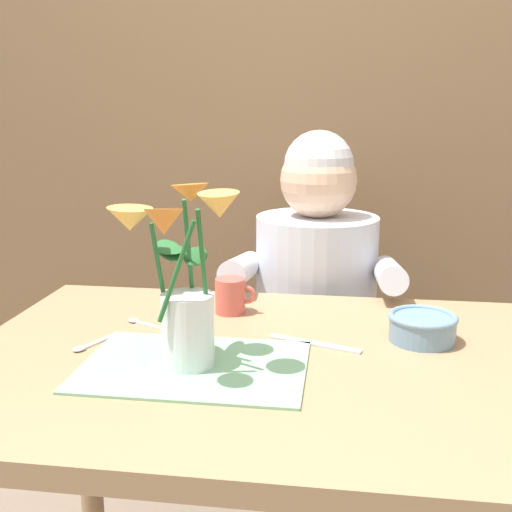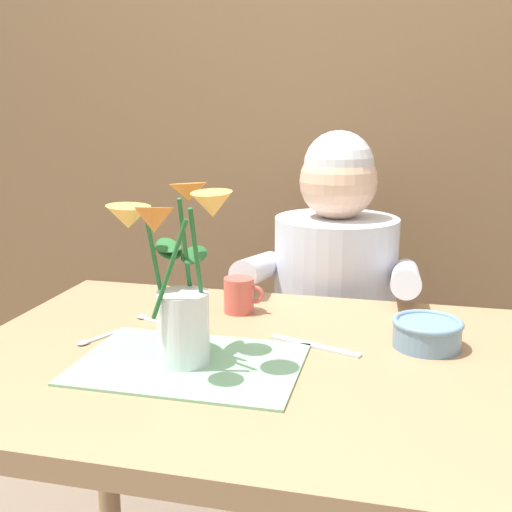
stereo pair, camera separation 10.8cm
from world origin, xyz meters
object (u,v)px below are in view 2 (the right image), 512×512
tea_cup (240,295)px  dinner_knife (315,346)px  seated_person (333,334)px  flower_vase (177,281)px  ceramic_bowl (427,332)px

tea_cup → dinner_knife: bearing=-40.8°
tea_cup → seated_person: bearing=65.2°
flower_vase → tea_cup: 0.33m
seated_person → ceramic_bowl: 0.59m
ceramic_bowl → dinner_knife: size_ratio=0.72×
flower_vase → dinner_knife: size_ratio=1.71×
seated_person → ceramic_bowl: (0.23, -0.50, 0.21)m
seated_person → tea_cup: seated_person is taller
ceramic_bowl → dinner_knife: ceramic_bowl is taller
tea_cup → ceramic_bowl: bearing=-16.2°
dinner_knife → seated_person: bearing=111.4°
seated_person → tea_cup: size_ratio=12.20×
ceramic_bowl → tea_cup: 0.42m
seated_person → ceramic_bowl: seated_person is taller
ceramic_bowl → tea_cup: size_ratio=1.46×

